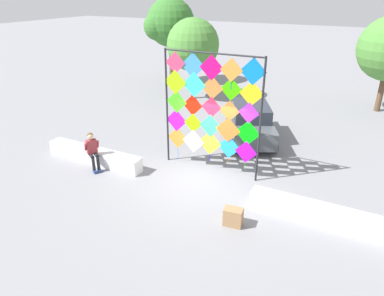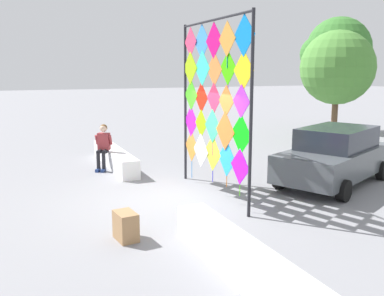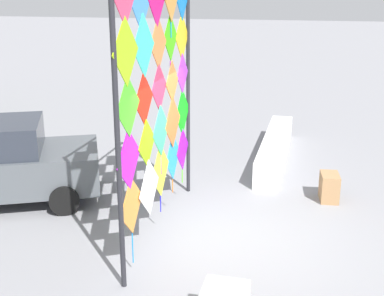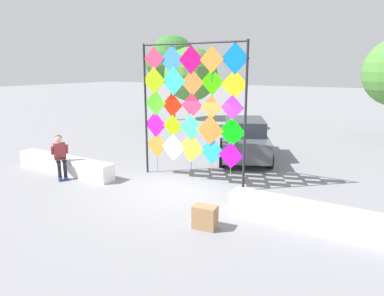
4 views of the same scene
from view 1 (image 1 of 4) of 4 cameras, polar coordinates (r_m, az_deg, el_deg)
name	(u,v)px [view 1 (image 1 of 4)]	position (r m, az deg, el deg)	size (l,w,h in m)	color
ground	(196,183)	(11.88, 0.66, -5.78)	(120.00, 120.00, 0.00)	gray
plaza_ledge_left	(94,156)	(13.64, -15.71, -1.23)	(4.08, 0.52, 0.55)	white
plaza_ledge_right	(322,215)	(10.52, 20.54, -10.22)	(4.08, 0.52, 0.55)	white
kite_display_rack	(211,106)	(11.83, 3.09, 6.85)	(3.62, 0.07, 4.21)	#232328
seated_vendor	(92,149)	(12.91, -15.99, -0.13)	(0.68, 0.63, 1.40)	black
parked_car	(250,122)	(15.31, 9.55, 4.26)	(3.22, 4.28, 1.53)	#4C5156
cardboard_box_large	(233,217)	(9.89, 6.75, -11.15)	(0.52, 0.33, 0.52)	#9E754C
tree_broadleaf	(169,23)	(24.25, -3.86, 19.70)	(3.13, 3.21, 5.57)	brown
tree_palm_like	(193,44)	(20.62, 0.19, 16.69)	(2.98, 2.98, 4.61)	brown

